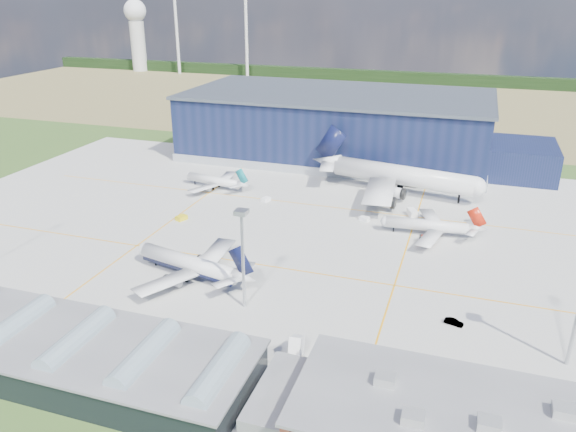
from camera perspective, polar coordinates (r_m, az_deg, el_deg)
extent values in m
plane|color=#355821|center=(153.58, -3.60, -3.03)|extent=(600.00, 600.00, 0.00)
cube|color=#A9A9A4|center=(162.03, -2.29, -1.60)|extent=(220.00, 160.00, 0.06)
cube|color=#FFA80D|center=(145.27, -5.06, -4.60)|extent=(180.00, 0.40, 0.02)
cube|color=#FFA80D|center=(183.85, 0.44, 1.39)|extent=(180.00, 0.40, 0.02)
cube|color=#FFA80D|center=(174.13, -11.58, -0.30)|extent=(0.40, 120.00, 0.02)
cube|color=#FFA80D|center=(153.68, 11.84, -3.45)|extent=(0.40, 120.00, 0.02)
cube|color=olive|center=(358.55, 9.79, 11.36)|extent=(600.00, 220.00, 0.01)
cube|color=black|center=(436.14, 11.57, 13.65)|extent=(600.00, 8.00, 8.00)
cylinder|color=silver|center=(479.95, -11.25, 18.15)|extent=(2.40, 2.40, 70.00)
cylinder|color=silver|center=(453.88, -4.26, 18.28)|extent=(2.40, 2.40, 70.00)
cylinder|color=silver|center=(505.89, -14.96, 16.32)|extent=(12.00, 12.00, 40.00)
sphere|color=white|center=(504.15, -15.29, 19.48)|extent=(18.00, 18.00, 18.00)
cube|color=#111938|center=(235.72, 5.01, 9.14)|extent=(120.00, 60.00, 25.00)
cube|color=#8F959C|center=(238.40, 4.93, 6.59)|extent=(121.00, 61.00, 3.20)
cube|color=#444C56|center=(233.15, 5.12, 12.26)|extent=(122.00, 62.00, 1.20)
cube|color=#111938|center=(227.27, 22.63, 5.32)|extent=(24.00, 30.00, 12.00)
cube|color=slate|center=(88.60, 16.31, -18.17)|extent=(46.00, 23.00, 0.50)
cube|color=black|center=(101.22, 16.29, -16.86)|extent=(44.00, 0.40, 1.40)
cube|color=black|center=(99.10, 16.51, -15.28)|extent=(44.00, 0.40, 1.40)
cube|color=beige|center=(89.92, 9.85, -16.07)|extent=(3.20, 2.60, 1.60)
cube|color=beige|center=(85.98, 19.77, -19.33)|extent=(3.20, 2.60, 1.60)
cube|color=beige|center=(91.97, 26.26, -17.40)|extent=(3.20, 2.60, 1.60)
cube|color=beige|center=(84.22, 12.60, -19.41)|extent=(3.20, 2.60, 1.60)
cube|color=black|center=(111.95, -20.43, -13.24)|extent=(65.00, 22.00, 6.00)
cube|color=slate|center=(110.20, -20.66, -11.87)|extent=(66.00, 23.00, 0.50)
cube|color=slate|center=(95.40, -0.05, -18.58)|extent=(10.00, 18.00, 6.00)
cylinder|color=#8AA0AB|center=(118.64, -26.07, -10.11)|extent=(4.40, 18.00, 4.40)
cylinder|color=#8AA0AB|center=(110.09, -20.67, -11.79)|extent=(4.40, 18.00, 4.40)
cylinder|color=#8AA0AB|center=(102.74, -14.35, -13.60)|extent=(4.40, 18.00, 4.40)
cylinder|color=#8AA0AB|center=(96.87, -7.06, -15.46)|extent=(4.40, 18.00, 4.40)
cylinder|color=#B0B1B7|center=(120.41, -4.59, -4.70)|extent=(0.70, 0.70, 22.00)
cube|color=#B0B1B7|center=(115.69, -4.76, 0.39)|extent=(2.60, 2.60, 1.00)
cube|color=yellow|center=(172.79, -10.77, -0.19)|extent=(3.21, 3.82, 1.41)
cube|color=white|center=(110.64, -4.54, -13.26)|extent=(6.27, 5.06, 2.52)
cube|color=white|center=(184.90, -2.26, 1.69)|extent=(3.01, 3.58, 1.32)
cube|color=white|center=(176.58, 12.51, 0.30)|extent=(4.04, 5.28, 2.20)
cube|color=white|center=(170.84, 7.76, -0.29)|extent=(3.36, 2.81, 1.24)
cube|color=white|center=(104.74, 18.34, -16.97)|extent=(4.78, 2.87, 2.15)
cube|color=white|center=(108.93, 0.88, -13.49)|extent=(2.87, 5.79, 3.56)
imported|color=#99999E|center=(111.37, -7.45, -13.56)|extent=(3.46, 1.54, 1.16)
imported|color=#99999E|center=(123.91, 16.49, -10.30)|extent=(4.17, 2.32, 1.30)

